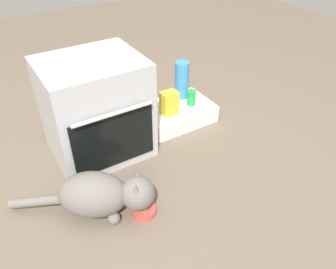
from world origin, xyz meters
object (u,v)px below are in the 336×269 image
(oven, at_px, (96,109))
(snack_bag, at_px, (169,103))
(food_bowl, at_px, (144,210))
(cat, at_px, (102,194))
(soda_can, at_px, (191,98))
(pantry_cabinet, at_px, (177,113))
(water_bottle, at_px, (182,80))

(oven, relative_size, snack_bag, 3.77)
(food_bowl, relative_size, snack_bag, 0.77)
(food_bowl, distance_m, cat, 0.26)
(snack_bag, distance_m, soda_can, 0.22)
(snack_bag, bearing_deg, oven, 176.91)
(snack_bag, bearing_deg, food_bowl, -131.58)
(oven, xyz_separation_m, pantry_cabinet, (0.66, 0.03, -0.27))
(oven, height_order, food_bowl, oven)
(pantry_cabinet, height_order, food_bowl, pantry_cabinet)
(pantry_cabinet, distance_m, soda_can, 0.17)
(snack_bag, relative_size, water_bottle, 0.60)
(snack_bag, relative_size, soda_can, 1.50)
(water_bottle, bearing_deg, oven, -170.22)
(food_bowl, bearing_deg, cat, 146.47)
(snack_bag, height_order, soda_can, snack_bag)
(oven, distance_m, pantry_cabinet, 0.71)
(pantry_cabinet, xyz_separation_m, snack_bag, (-0.11, -0.06, 0.16))
(oven, bearing_deg, snack_bag, -3.09)
(pantry_cabinet, distance_m, water_bottle, 0.26)
(pantry_cabinet, height_order, cat, cat)
(oven, height_order, water_bottle, oven)
(food_bowl, distance_m, soda_can, 1.04)
(soda_can, bearing_deg, food_bowl, -139.77)
(food_bowl, height_order, snack_bag, snack_bag)
(cat, distance_m, snack_bag, 0.92)
(pantry_cabinet, relative_size, cat, 0.75)
(water_bottle, bearing_deg, pantry_cabinet, -137.85)
(water_bottle, height_order, soda_can, water_bottle)
(soda_can, bearing_deg, oven, 179.31)
(pantry_cabinet, bearing_deg, cat, -146.25)
(oven, relative_size, cat, 0.93)
(food_bowl, bearing_deg, pantry_cabinet, 46.13)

